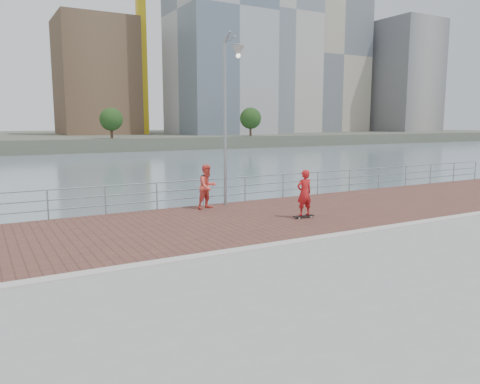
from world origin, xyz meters
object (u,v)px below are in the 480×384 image
skateboarder (304,193)px  bystander (208,187)px  street_lamp (231,90)px  guardrail (180,191)px

skateboarder → bystander: size_ratio=0.94×
street_lamp → bystander: size_ratio=3.75×
bystander → skateboarder: bearing=-71.8°
street_lamp → bystander: 4.01m
street_lamp → skateboarder: size_ratio=4.00×
guardrail → street_lamp: (1.83, -0.99, 4.11)m
bystander → street_lamp: bearing=-22.4°
street_lamp → skateboarder: (1.25, -3.32, -3.85)m
skateboarder → guardrail: bearing=-51.9°
bystander → guardrail: bearing=118.7°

